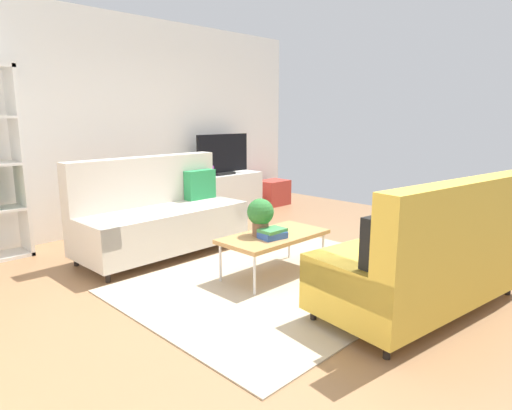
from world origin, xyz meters
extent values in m
plane|color=#936B47|center=(0.00, 0.00, 0.00)|extent=(7.68, 7.68, 0.00)
cube|color=white|center=(0.00, 2.80, 1.45)|extent=(6.40, 0.12, 2.90)
cube|color=tan|center=(0.02, -0.24, 0.01)|extent=(2.90, 2.20, 0.01)
cube|color=beige|center=(-0.33, 1.31, 0.32)|extent=(1.92, 0.88, 0.44)
cube|color=beige|center=(-0.34, 1.63, 0.82)|extent=(1.90, 0.24, 0.56)
cube|color=beige|center=(0.52, 1.33, 0.43)|extent=(0.22, 0.84, 0.22)
cube|color=beige|center=(-1.18, 1.29, 0.43)|extent=(0.22, 0.84, 0.22)
cylinder|color=black|center=(0.54, 0.99, 0.05)|extent=(0.05, 0.05, 0.10)
cylinder|color=black|center=(-1.19, 0.95, 0.05)|extent=(0.05, 0.05, 0.10)
cylinder|color=black|center=(0.53, 1.67, 0.05)|extent=(0.05, 0.05, 0.10)
cylinder|color=black|center=(-1.21, 1.63, 0.05)|extent=(0.05, 0.05, 0.10)
cube|color=#288C4C|center=(0.33, 1.46, 0.72)|extent=(0.40, 0.15, 0.36)
cube|color=gold|center=(0.37, -1.39, 0.32)|extent=(2.00, 1.09, 0.44)
cube|color=gold|center=(0.32, -1.71, 0.82)|extent=(1.91, 0.46, 0.56)
cube|color=gold|center=(-0.47, -1.27, 0.43)|extent=(0.31, 0.86, 0.22)
cube|color=gold|center=(1.21, -1.51, 0.43)|extent=(0.31, 0.86, 0.22)
cylinder|color=black|center=(-0.45, -0.93, 0.05)|extent=(0.05, 0.05, 0.10)
cylinder|color=black|center=(1.28, -1.17, 0.05)|extent=(0.05, 0.05, 0.10)
cylinder|color=black|center=(-0.54, -1.61, 0.05)|extent=(0.05, 0.05, 0.10)
cylinder|color=black|center=(1.18, -1.85, 0.05)|extent=(0.05, 0.05, 0.10)
cube|color=black|center=(-0.31, -1.44, 0.72)|extent=(0.42, 0.19, 0.36)
cube|color=#288C4C|center=(0.13, -1.50, 0.72)|extent=(0.42, 0.19, 0.36)
cube|color=#B7844C|center=(0.07, -0.04, 0.40)|extent=(1.10, 0.56, 0.04)
cylinder|color=silver|center=(-0.43, 0.19, 0.19)|extent=(0.02, 0.02, 0.38)
cylinder|color=silver|center=(0.57, 0.19, 0.19)|extent=(0.02, 0.02, 0.38)
cylinder|color=silver|center=(-0.43, -0.27, 0.19)|extent=(0.02, 0.02, 0.38)
cylinder|color=silver|center=(0.57, -0.27, 0.19)|extent=(0.02, 0.02, 0.38)
cube|color=silver|center=(1.56, 2.46, 0.32)|extent=(1.40, 0.44, 0.64)
cube|color=black|center=(1.56, 2.44, 0.66)|extent=(0.36, 0.20, 0.04)
cube|color=black|center=(1.56, 2.44, 0.98)|extent=(1.00, 0.05, 0.60)
cube|color=white|center=(-1.41, 2.48, 1.05)|extent=(0.04, 0.36, 2.10)
cube|color=#B2382D|center=(2.66, 2.36, 0.22)|extent=(0.52, 0.40, 0.44)
cylinder|color=brown|center=(-0.05, 0.03, 0.48)|extent=(0.16, 0.16, 0.13)
sphere|color=#2D7233|center=(-0.05, 0.03, 0.65)|extent=(0.26, 0.26, 0.26)
cube|color=#3359B2|center=(-0.04, -0.12, 0.44)|extent=(0.27, 0.22, 0.03)
cube|color=#3359B2|center=(-0.04, -0.12, 0.47)|extent=(0.27, 0.22, 0.03)
cube|color=#3F8C4C|center=(-0.04, -0.12, 0.50)|extent=(0.24, 0.19, 0.03)
cylinder|color=#4C72B2|center=(0.98, 2.51, 0.72)|extent=(0.12, 0.12, 0.17)
cylinder|color=#33B29E|center=(1.16, 2.51, 0.73)|extent=(0.10, 0.10, 0.19)
cylinder|color=purple|center=(1.32, 2.42, 0.72)|extent=(0.05, 0.05, 0.16)
camera|label=1|loc=(-3.00, -2.85, 1.56)|focal=30.77mm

